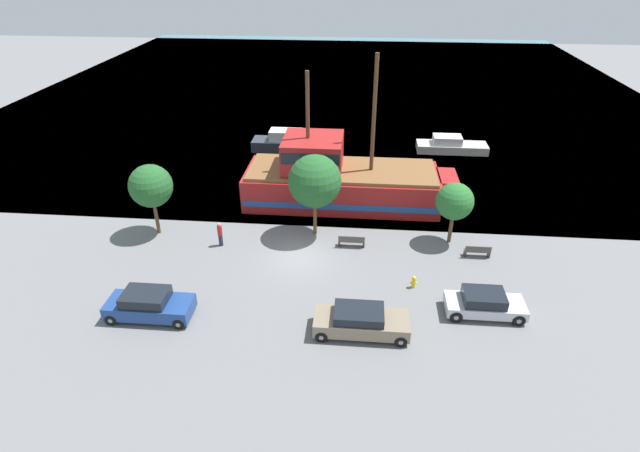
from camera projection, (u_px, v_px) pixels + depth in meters
ground_plane at (300, 257)px, 31.68m from camera, size 160.00×160.00×0.00m
water_surface at (339, 85)px, 69.73m from camera, size 80.00×80.00×0.00m
pirate_ship at (339, 180)px, 37.63m from camera, size 15.72×5.46×11.07m
moored_boat_dockside at (451, 146)px, 47.37m from camera, size 6.57×2.16×1.52m
moored_boat_outer at (291, 143)px, 47.59m from camera, size 7.52×2.17×1.97m
parked_car_curb_front at (149, 305)px, 26.33m from camera, size 4.50×1.92×1.55m
parked_car_curb_mid at (484, 303)px, 26.54m from camera, size 4.15×1.84×1.38m
parked_car_curb_rear at (361, 321)px, 25.25m from camera, size 4.82×1.95×1.44m
fire_hydrant at (414, 281)px, 28.72m from camera, size 0.42×0.25×0.76m
bench_promenade_east at (351, 241)px, 32.54m from camera, size 1.72×0.45×0.85m
bench_promenade_west at (478, 251)px, 31.49m from camera, size 1.60×0.45×0.85m
pedestrian_walking_near at (220, 234)px, 32.50m from camera, size 0.32×0.32×1.69m
tree_row_east at (151, 186)px, 32.62m from camera, size 2.85×2.85×4.96m
tree_row_mideast at (315, 181)px, 32.27m from camera, size 3.49×3.49×5.70m
tree_row_midwest at (455, 202)px, 31.82m from camera, size 2.42×2.42×4.23m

